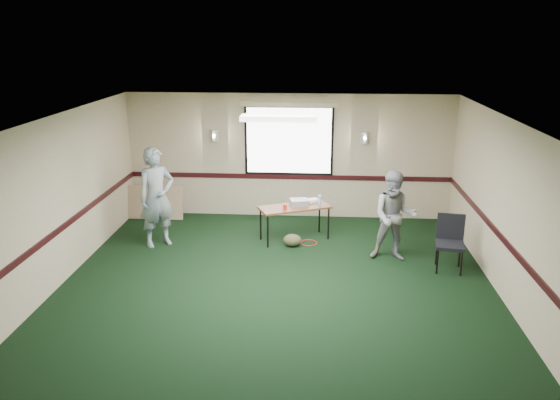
# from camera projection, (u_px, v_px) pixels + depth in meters

# --- Properties ---
(ground) EXTENTS (8.00, 8.00, 0.00)m
(ground) POSITION_uv_depth(u_px,v_px,m) (274.00, 299.00, 8.38)
(ground) COLOR black
(ground) RESTS_ON ground
(room_shell) EXTENTS (8.00, 8.02, 8.00)m
(room_shell) POSITION_uv_depth(u_px,v_px,m) (283.00, 167.00, 9.94)
(room_shell) COLOR tan
(room_shell) RESTS_ON ground
(folding_table) EXTENTS (1.47, 1.06, 0.69)m
(folding_table) POSITION_uv_depth(u_px,v_px,m) (295.00, 209.00, 10.62)
(folding_table) COLOR #563018
(folding_table) RESTS_ON ground
(projector) EXTENTS (0.38, 0.34, 0.11)m
(projector) POSITION_uv_depth(u_px,v_px,m) (299.00, 202.00, 10.67)
(projector) COLOR gray
(projector) RESTS_ON folding_table
(game_console) EXTENTS (0.28, 0.26, 0.06)m
(game_console) POSITION_uv_depth(u_px,v_px,m) (312.00, 200.00, 10.88)
(game_console) COLOR white
(game_console) RESTS_ON folding_table
(red_cup) EXTENTS (0.07, 0.07, 0.11)m
(red_cup) POSITION_uv_depth(u_px,v_px,m) (285.00, 207.00, 10.39)
(red_cup) COLOR red
(red_cup) RESTS_ON folding_table
(water_bottle) EXTENTS (0.06, 0.06, 0.20)m
(water_bottle) POSITION_uv_depth(u_px,v_px,m) (320.00, 200.00, 10.65)
(water_bottle) COLOR #89C5E0
(water_bottle) RESTS_ON folding_table
(duffel_bag) EXTENTS (0.40, 0.34, 0.24)m
(duffel_bag) POSITION_uv_depth(u_px,v_px,m) (292.00, 240.00, 10.42)
(duffel_bag) COLOR #3F3D24
(duffel_bag) RESTS_ON ground
(cable_coil) EXTENTS (0.35, 0.35, 0.02)m
(cable_coil) POSITION_uv_depth(u_px,v_px,m) (309.00, 243.00, 10.60)
(cable_coil) COLOR red
(cable_coil) RESTS_ON ground
(folded_table) EXTENTS (1.43, 0.23, 0.73)m
(folded_table) POSITION_uv_depth(u_px,v_px,m) (151.00, 202.00, 11.91)
(folded_table) COLOR tan
(folded_table) RESTS_ON ground
(conference_chair) EXTENTS (0.53, 0.55, 0.95)m
(conference_chair) POSITION_uv_depth(u_px,v_px,m) (450.00, 238.00, 9.34)
(conference_chair) COLOR black
(conference_chair) RESTS_ON ground
(person_left) EXTENTS (0.83, 0.78, 1.90)m
(person_left) POSITION_uv_depth(u_px,v_px,m) (157.00, 197.00, 10.26)
(person_left) COLOR #3D6087
(person_left) RESTS_ON ground
(person_right) EXTENTS (0.85, 0.69, 1.63)m
(person_right) POSITION_uv_depth(u_px,v_px,m) (394.00, 216.00, 9.63)
(person_right) COLOR #7486B5
(person_right) RESTS_ON ground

